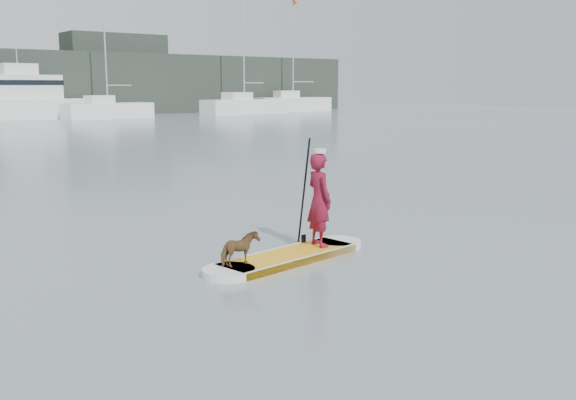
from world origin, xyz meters
TOP-DOWN VIEW (x-y plane):
  - ground at (0.00, 0.00)m, footprint 140.00×140.00m
  - paddleboard at (-2.51, -2.09)m, footprint 3.28×1.12m
  - paddler at (-1.77, -1.99)m, footprint 0.46×0.63m
  - white_cap at (-1.77, -1.99)m, footprint 0.22×0.22m
  - dog at (-3.52, -2.22)m, footprint 0.63×0.33m
  - paddle at (-1.85, -1.68)m, footprint 0.10×0.30m
  - sailboat_e at (12.91, 44.00)m, footprint 7.70×2.82m
  - sailboat_f at (27.20, 44.20)m, footprint 9.30×3.50m
  - motor_yacht_a at (7.67, 47.51)m, footprint 10.52×4.27m
  - shore_building_east at (18.00, 54.00)m, footprint 10.00×4.00m
  - sailboat_g at (35.85, 47.38)m, footprint 8.73×4.23m

SIDE VIEW (x-z plane):
  - ground at x=0.00m, z-range 0.00..0.00m
  - paddleboard at x=-2.51m, z-range 0.00..0.12m
  - dog at x=-3.52m, z-range 0.12..0.63m
  - sailboat_e at x=12.91m, z-range -4.72..6.29m
  - paddle at x=-1.85m, z-range -0.20..1.80m
  - paddler at x=-1.77m, z-range 0.12..1.70m
  - sailboat_f at x=27.20m, z-range -5.89..7.73m
  - sailboat_g at x=35.85m, z-range -5.09..7.00m
  - motor_yacht_a at x=7.67m, z-range -1.34..4.80m
  - white_cap at x=-1.77m, z-range 1.70..1.77m
  - shore_building_east at x=18.00m, z-range 0.00..8.00m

